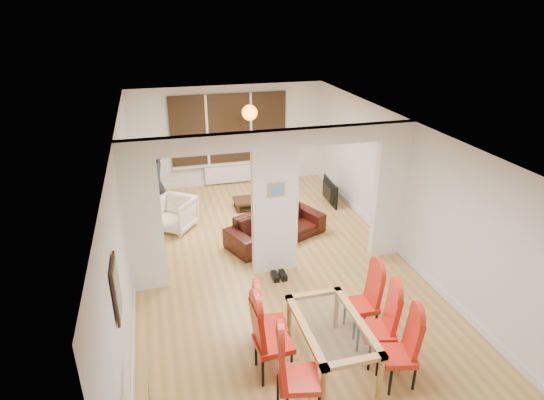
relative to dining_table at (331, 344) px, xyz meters
name	(u,v)px	position (x,y,z in m)	size (l,w,h in m)	color
floor	(275,268)	(-0.08, 2.51, -0.35)	(5.00, 9.00, 0.01)	tan
room_walls	(275,204)	(-0.08, 2.51, 0.95)	(5.00, 9.00, 2.60)	silver
divider_wall	(275,204)	(-0.08, 2.51, 0.95)	(5.00, 0.18, 2.60)	white
bay_window_blinds	(229,129)	(-0.08, 6.95, 1.15)	(3.00, 0.08, 1.80)	black
radiator	(231,173)	(-0.08, 6.91, -0.05)	(1.40, 0.08, 0.50)	white
pendant_light	(250,113)	(0.22, 5.81, 1.80)	(0.36, 0.36, 0.36)	orange
wall_poster	(116,289)	(-2.55, 0.11, 1.25)	(0.04, 0.52, 0.67)	gray
pillar_photo	(276,190)	(-0.08, 2.42, 1.25)	(0.30, 0.03, 0.25)	#4C8CD8
dining_table	(331,344)	(0.00, 0.00, 0.00)	(0.83, 1.48, 0.69)	#B78A43
dining_chair_la	(299,373)	(-0.65, -0.61, 0.23)	(0.46, 0.46, 1.16)	red
dining_chair_lb	(273,338)	(-0.77, 0.06, 0.23)	(0.46, 0.46, 1.14)	red
dining_chair_lc	(271,320)	(-0.69, 0.48, 0.16)	(0.41, 0.41, 1.02)	red
dining_chair_ra	(398,351)	(0.69, -0.51, 0.17)	(0.41, 0.41, 1.03)	red
dining_chair_rb	(378,326)	(0.64, -0.05, 0.20)	(0.44, 0.44, 1.09)	red
dining_chair_rc	(362,301)	(0.69, 0.54, 0.18)	(0.42, 0.42, 1.05)	red
sofa	(276,227)	(0.24, 3.57, -0.04)	(2.08, 0.81, 0.61)	black
armchair	(174,214)	(-1.72, 4.61, 0.01)	(0.76, 0.78, 0.71)	#EFE6CB
person	(157,184)	(-2.02, 5.28, 0.47)	(0.39, 0.59, 1.63)	black
television	(326,192)	(1.92, 5.09, -0.07)	(0.13, 0.97, 0.56)	black
coffee_table	(256,203)	(0.21, 5.24, -0.23)	(1.05, 0.52, 0.24)	#352212
bottle	(266,190)	(0.46, 5.28, 0.05)	(0.08, 0.08, 0.31)	#143F19
bowl	(264,196)	(0.40, 5.25, -0.08)	(0.20, 0.20, 0.05)	#352212
shoes	(279,276)	(-0.09, 2.18, -0.29)	(0.25, 0.27, 0.10)	black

